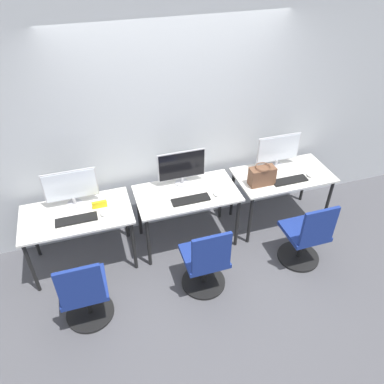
% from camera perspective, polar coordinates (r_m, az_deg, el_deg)
% --- Properties ---
extents(ground_plane, '(20.00, 20.00, 0.00)m').
position_cam_1_polar(ground_plane, '(4.51, 0.50, -9.84)').
color(ground_plane, '#4C4C51').
extents(wall_back, '(12.00, 0.05, 2.80)m').
position_cam_1_polar(wall_back, '(4.26, -2.64, 10.66)').
color(wall_back, '#B7BCC1').
rests_on(wall_back, ground_plane).
extents(desk_left, '(1.16, 0.65, 0.73)m').
position_cam_1_polar(desk_left, '(4.20, -17.06, -4.04)').
color(desk_left, silver).
rests_on(desk_left, ground_plane).
extents(monitor_left, '(0.56, 0.16, 0.43)m').
position_cam_1_polar(monitor_left, '(4.16, -17.99, 0.74)').
color(monitor_left, '#B2B2B7').
rests_on(monitor_left, desk_left).
extents(keyboard_left, '(0.43, 0.13, 0.02)m').
position_cam_1_polar(keyboard_left, '(4.06, -17.20, -4.03)').
color(keyboard_left, black).
rests_on(keyboard_left, desk_left).
extents(mouse_left, '(0.06, 0.09, 0.03)m').
position_cam_1_polar(mouse_left, '(4.05, -13.39, -3.21)').
color(mouse_left, silver).
rests_on(mouse_left, desk_left).
extents(office_chair_left, '(0.48, 0.48, 0.89)m').
position_cam_1_polar(office_chair_left, '(3.84, -16.00, -14.85)').
color(office_chair_left, black).
rests_on(office_chair_left, ground_plane).
extents(desk_center, '(1.16, 0.65, 0.73)m').
position_cam_1_polar(desk_center, '(4.30, -0.78, -0.97)').
color(desk_center, silver).
rests_on(desk_center, ground_plane).
extents(monitor_center, '(0.56, 0.16, 0.43)m').
position_cam_1_polar(monitor_center, '(4.27, -1.57, 3.87)').
color(monitor_center, '#B2B2B7').
rests_on(monitor_center, desk_center).
extents(keyboard_center, '(0.43, 0.13, 0.02)m').
position_cam_1_polar(keyboard_center, '(4.13, -0.19, -1.18)').
color(keyboard_center, black).
rests_on(keyboard_center, desk_center).
extents(mouse_center, '(0.06, 0.09, 0.03)m').
position_cam_1_polar(mouse_center, '(4.22, 3.70, -0.29)').
color(mouse_center, silver).
rests_on(mouse_center, desk_center).
extents(office_chair_center, '(0.48, 0.48, 0.89)m').
position_cam_1_polar(office_chair_center, '(3.95, 2.10, -10.86)').
color(office_chair_center, black).
rests_on(office_chair_center, ground_plane).
extents(desk_right, '(1.16, 0.65, 0.73)m').
position_cam_1_polar(desk_right, '(4.73, 13.62, 1.83)').
color(desk_right, silver).
rests_on(desk_right, ground_plane).
extents(monitor_right, '(0.56, 0.16, 0.43)m').
position_cam_1_polar(monitor_right, '(4.71, 13.02, 6.28)').
color(monitor_right, '#B2B2B7').
rests_on(monitor_right, desk_right).
extents(keyboard_right, '(0.43, 0.13, 0.02)m').
position_cam_1_polar(keyboard_right, '(4.58, 14.68, 1.72)').
color(keyboard_right, black).
rests_on(keyboard_right, desk_right).
extents(mouse_right, '(0.06, 0.09, 0.03)m').
position_cam_1_polar(mouse_right, '(4.73, 17.42, 2.51)').
color(mouse_right, silver).
rests_on(mouse_right, desk_right).
extents(office_chair_right, '(0.48, 0.48, 0.89)m').
position_cam_1_polar(office_chair_right, '(4.40, 16.95, -6.75)').
color(office_chair_right, black).
rests_on(office_chair_right, ground_plane).
extents(handbag, '(0.30, 0.18, 0.25)m').
position_cam_1_polar(handbag, '(4.40, 10.62, 2.46)').
color(handbag, brown).
rests_on(handbag, desk_right).
extents(placard_left, '(0.16, 0.03, 0.08)m').
position_cam_1_polar(placard_left, '(4.14, -13.91, -1.85)').
color(placard_left, yellow).
rests_on(placard_left, desk_left).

